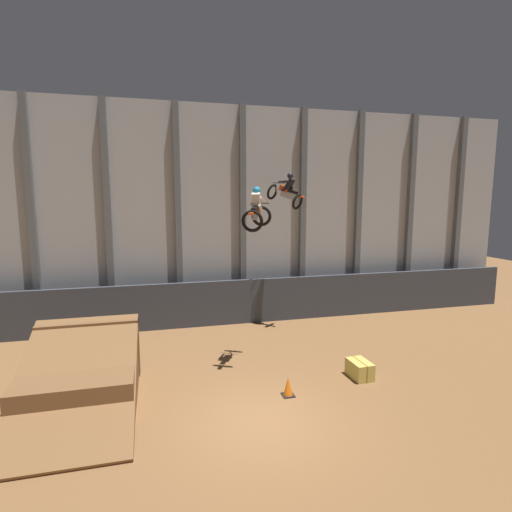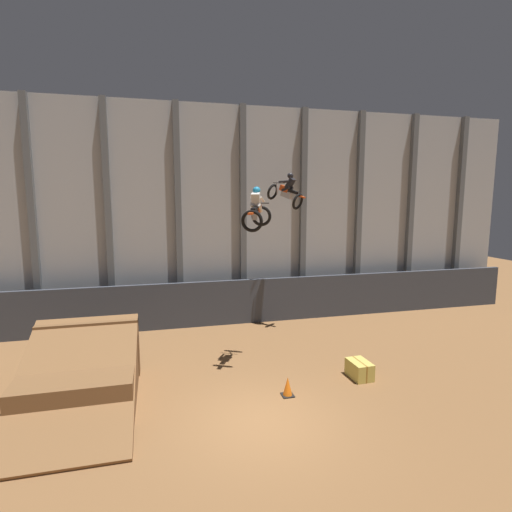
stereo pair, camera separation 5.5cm
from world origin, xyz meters
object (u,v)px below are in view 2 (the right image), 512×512
object	(u,v)px
traffic_cone_near_ramp	(288,387)
dirt_ramp	(82,376)
rider_bike_right_air	(287,192)
hay_bale_trackside	(359,369)
rider_bike_left_air	(257,212)

from	to	relation	value
traffic_cone_near_ramp	dirt_ramp	bearing A→B (deg)	167.47
rider_bike_right_air	hay_bale_trackside	bearing A→B (deg)	-121.84
rider_bike_right_air	hay_bale_trackside	xyz separation A→B (m)	(0.69, -5.71, -5.85)
hay_bale_trackside	traffic_cone_near_ramp	bearing A→B (deg)	-167.74
hay_bale_trackside	rider_bike_left_air	bearing A→B (deg)	146.85
rider_bike_left_air	hay_bale_trackside	distance (m)	6.24
dirt_ramp	traffic_cone_near_ramp	xyz separation A→B (m)	(5.89, -1.31, -0.43)
rider_bike_left_air	hay_bale_trackside	xyz separation A→B (m)	(2.99, -1.95, -5.11)
rider_bike_right_air	dirt_ramp	bearing A→B (deg)	173.61
dirt_ramp	hay_bale_trackside	bearing A→B (deg)	-4.86
dirt_ramp	rider_bike_left_air	size ratio (longest dim) A/B	2.83
dirt_ramp	rider_bike_left_air	distance (m)	7.39
traffic_cone_near_ramp	hay_bale_trackside	distance (m)	2.74
rider_bike_left_air	traffic_cone_near_ramp	world-z (taller)	rider_bike_left_air
dirt_ramp	hay_bale_trackside	distance (m)	8.60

